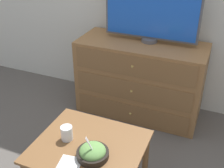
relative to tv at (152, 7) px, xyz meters
The scene contains 7 objects.
ground_plane 1.14m from the tv, 104.04° to the left, with size 12.00×12.00×0.00m, color #56514C.
dresser 0.73m from the tv, 132.95° to the right, with size 1.24×0.54×0.78m.
tv is the anchor object (origin of this frame).
coffee_table 1.43m from the tv, 91.96° to the right, with size 0.73×0.63×0.48m.
takeout_bowl 1.45m from the tv, 88.73° to the right, with size 0.21×0.21×0.18m.
drink_cup 1.39m from the tv, 99.56° to the right, with size 0.08×0.08×0.10m.
napkin 1.57m from the tv, 92.93° to the right, with size 0.16×0.16×0.00m.
Camera 1 is at (0.71, -2.72, 1.77)m, focal length 45.00 mm.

